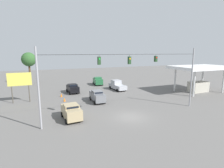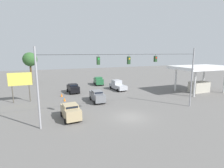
% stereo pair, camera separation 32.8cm
% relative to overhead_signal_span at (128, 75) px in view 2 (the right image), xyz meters
% --- Properties ---
extents(ground_plane, '(140.00, 140.00, 0.00)m').
position_rel_overhead_signal_span_xyz_m(ground_plane, '(-0.07, 0.60, -5.40)').
color(ground_plane, '#605E5B').
extents(overhead_signal_span, '(21.69, 0.38, 8.87)m').
position_rel_overhead_signal_span_xyz_m(overhead_signal_span, '(0.00, 0.00, 0.00)').
color(overhead_signal_span, '#939399').
rests_on(overhead_signal_span, ground_plane).
extents(sedan_green_oncoming_deep, '(2.41, 4.03, 2.01)m').
position_rel_overhead_signal_span_xyz_m(sedan_green_oncoming_deep, '(-3.19, -22.56, -4.36)').
color(sedan_green_oncoming_deep, '#236038').
rests_on(sedan_green_oncoming_deep, ground_plane).
extents(sedan_black_withflow_far, '(2.27, 3.98, 1.85)m').
position_rel_overhead_signal_span_xyz_m(sedan_black_withflow_far, '(4.39, -15.99, -4.43)').
color(sedan_black_withflow_far, black).
rests_on(sedan_black_withflow_far, ground_plane).
extents(sedan_grey_withflow_mid, '(2.02, 4.40, 1.92)m').
position_rel_overhead_signal_span_xyz_m(sedan_grey_withflow_mid, '(1.72, -7.83, -4.40)').
color(sedan_grey_withflow_mid, slate).
rests_on(sedan_grey_withflow_mid, ground_plane).
extents(pickup_truck_silver_oncoming_far, '(2.44, 5.27, 2.12)m').
position_rel_overhead_signal_span_xyz_m(pickup_truck_silver_oncoming_far, '(-5.34, -15.26, -4.42)').
color(pickup_truck_silver_oncoming_far, '#A8AAB2').
rests_on(pickup_truck_silver_oncoming_far, ground_plane).
extents(sedan_tan_parked_shoulder, '(2.26, 4.11, 1.92)m').
position_rel_overhead_signal_span_xyz_m(sedan_tan_parked_shoulder, '(7.13, -1.63, -4.40)').
color(sedan_tan_parked_shoulder, tan).
rests_on(sedan_tan_parked_shoulder, ground_plane).
extents(traffic_cone_nearest, '(0.35, 0.35, 0.63)m').
position_rel_overhead_signal_span_xyz_m(traffic_cone_nearest, '(6.90, -3.30, -5.08)').
color(traffic_cone_nearest, orange).
rests_on(traffic_cone_nearest, ground_plane).
extents(traffic_cone_second, '(0.35, 0.35, 0.63)m').
position_rel_overhead_signal_span_xyz_m(traffic_cone_second, '(6.89, -6.80, -5.08)').
color(traffic_cone_second, orange).
rests_on(traffic_cone_second, ground_plane).
extents(traffic_cone_third, '(0.35, 0.35, 0.63)m').
position_rel_overhead_signal_span_xyz_m(traffic_cone_third, '(6.84, -10.19, -5.08)').
color(traffic_cone_third, orange).
rests_on(traffic_cone_third, ground_plane).
extents(traffic_cone_fourth, '(0.35, 0.35, 0.63)m').
position_rel_overhead_signal_span_xyz_m(traffic_cone_fourth, '(6.97, -13.57, -5.08)').
color(traffic_cone_fourth, orange).
rests_on(traffic_cone_fourth, ground_plane).
extents(gas_station, '(11.65, 7.24, 5.48)m').
position_rel_overhead_signal_span_xyz_m(gas_station, '(-20.21, -6.74, -1.42)').
color(gas_station, silver).
rests_on(gas_station, ground_plane).
extents(roadside_billboard, '(3.61, 0.16, 4.99)m').
position_rel_overhead_signal_span_xyz_m(roadside_billboard, '(13.54, -12.25, -1.82)').
color(roadside_billboard, '#4C473D').
rests_on(roadside_billboard, ground_plane).
extents(tree_horizon_left, '(3.65, 3.65, 8.24)m').
position_rel_overhead_signal_span_xyz_m(tree_horizon_left, '(12.82, -31.39, 0.92)').
color(tree_horizon_left, '#4C3823').
rests_on(tree_horizon_left, ground_plane).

